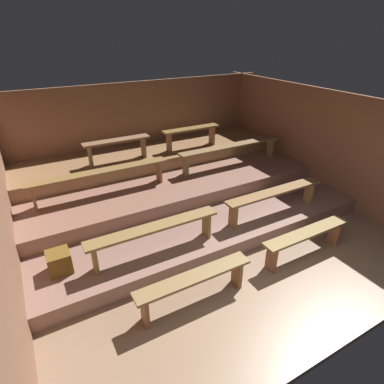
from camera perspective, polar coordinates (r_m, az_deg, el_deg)
ground at (r=6.08m, az=0.68°, el=-5.66°), size 6.73×6.29×0.08m
wall_back at (r=7.93m, az=-9.48°, el=11.15°), size 6.73×0.06×2.21m
wall_left at (r=4.94m, az=-31.04°, el=-3.00°), size 0.06×6.29×2.21m
wall_right at (r=7.41m, az=21.52°, el=8.45°), size 0.06×6.29×2.21m
platform_lower at (r=6.57m, az=-2.60°, el=-1.22°), size 5.93×3.97×0.27m
platform_middle at (r=6.95m, az=-4.96°, el=2.84°), size 5.93×2.73×0.27m
platform_upper at (r=7.42m, az=-7.20°, el=6.57°), size 5.93×1.41×0.27m
bench_floor_left at (r=4.25m, az=0.40°, el=-15.84°), size 1.63×0.24×0.47m
bench_floor_right at (r=5.33m, az=19.90°, el=-7.60°), size 1.63×0.24×0.47m
bench_lower_left at (r=4.68m, az=-6.76°, el=-7.03°), size 2.02×0.24×0.47m
bench_lower_right at (r=5.81m, az=14.67°, el=-0.53°), size 2.02×0.24×0.47m
bench_middle_left at (r=5.97m, az=-16.18°, el=3.01°), size 2.54×0.24×0.47m
bench_middle_right at (r=7.10m, az=7.10°, el=7.82°), size 2.54×0.24×0.47m
bench_upper_left at (r=6.73m, az=-13.35°, el=8.28°), size 1.37×0.24×0.47m
bench_upper_right at (r=7.35m, az=-0.15°, el=10.65°), size 1.37×0.24×0.47m
wooden_crate_lower at (r=4.83m, az=-22.80°, el=-11.50°), size 0.31×0.31×0.31m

